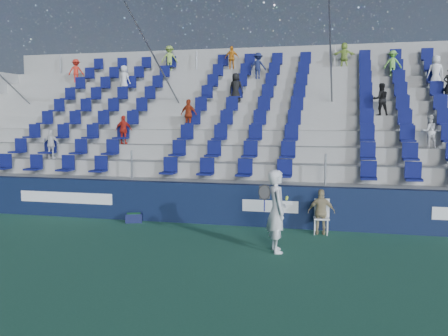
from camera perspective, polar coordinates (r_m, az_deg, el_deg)
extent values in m
plane|color=#2B644A|center=(11.88, -4.25, -9.47)|extent=(70.00, 70.00, 0.00)
cube|color=#0F1A39|center=(14.71, -0.43, -4.12)|extent=(24.00, 0.30, 1.20)
cube|color=white|center=(16.51, -17.66, -3.24)|extent=(3.20, 0.02, 0.34)
cube|color=white|center=(14.26, 5.28, -4.37)|extent=(1.60, 0.02, 0.34)
cube|color=#9C9C97|center=(15.26, 0.11, -3.76)|extent=(24.00, 0.85, 1.20)
cube|color=#9C9C97|center=(16.04, 0.83, -2.40)|extent=(24.00, 0.85, 1.70)
cube|color=#9C9C97|center=(16.83, 1.49, -1.16)|extent=(24.00, 0.85, 2.20)
cube|color=#9C9C97|center=(17.63, 2.09, -0.04)|extent=(24.00, 0.85, 2.70)
cube|color=#9C9C97|center=(18.43, 2.63, 0.99)|extent=(24.00, 0.85, 3.20)
cube|color=#9C9C97|center=(19.25, 3.13, 1.93)|extent=(24.00, 0.85, 3.70)
cube|color=#9C9C97|center=(20.07, 3.59, 2.79)|extent=(24.00, 0.85, 4.20)
cube|color=#9C9C97|center=(20.89, 4.02, 3.59)|extent=(24.00, 0.85, 4.70)
cube|color=#9C9C97|center=(21.72, 4.41, 4.32)|extent=(24.00, 0.85, 5.20)
cube|color=#9C9C97|center=(22.38, 4.71, 5.64)|extent=(24.00, 0.50, 6.20)
cube|color=#0D1351|center=(15.13, 0.11, -0.21)|extent=(16.05, 0.50, 0.70)
cube|color=#0D1351|center=(15.91, 0.84, 1.88)|extent=(16.05, 0.50, 0.70)
cube|color=#0D1351|center=(16.72, 1.50, 3.78)|extent=(16.05, 0.50, 0.70)
cube|color=#0D1351|center=(17.54, 2.11, 5.50)|extent=(16.05, 0.50, 0.70)
cube|color=#0D1351|center=(18.38, 2.66, 7.06)|extent=(16.05, 0.50, 0.70)
cube|color=#0D1351|center=(19.23, 3.17, 8.48)|extent=(16.05, 0.50, 0.70)
cube|color=#0D1351|center=(20.10, 3.64, 9.79)|extent=(16.05, 0.50, 0.70)
cube|color=#0D1351|center=(20.97, 4.07, 10.98)|extent=(16.05, 0.50, 0.70)
cube|color=#0D1351|center=(21.86, 4.47, 12.08)|extent=(16.05, 0.50, 0.70)
cylinder|color=gray|center=(19.23, -6.25, 9.36)|extent=(0.06, 7.68, 4.55)
cylinder|color=gray|center=(18.07, 12.17, 9.50)|extent=(0.06, 7.68, 4.55)
cylinder|color=gray|center=(22.49, -22.92, 8.40)|extent=(0.06, 7.68, 4.55)
imported|color=#8EB448|center=(22.91, -6.25, 12.32)|extent=(0.84, 0.64, 1.14)
imported|color=black|center=(18.01, 17.47, 7.48)|extent=(0.62, 0.53, 1.10)
imported|color=navy|center=(20.95, 3.92, 11.53)|extent=(0.78, 0.55, 1.10)
imported|color=#A4C64F|center=(21.53, 13.57, 12.45)|extent=(0.97, 0.48, 1.00)
imported|color=silver|center=(16.45, 22.38, 3.86)|extent=(0.58, 0.51, 1.01)
imported|color=silver|center=(21.79, -11.33, 9.95)|extent=(0.65, 0.53, 1.14)
imported|color=#79CE52|center=(20.69, 18.72, 11.22)|extent=(0.71, 0.48, 1.02)
imported|color=orange|center=(22.09, 0.91, 12.45)|extent=(0.65, 0.40, 1.03)
imported|color=silver|center=(18.42, -19.13, 2.59)|extent=(0.62, 0.32, 1.02)
imported|color=black|center=(19.32, 1.37, 9.13)|extent=(0.61, 0.45, 1.14)
imported|color=#AF3617|center=(17.99, -4.05, 6.12)|extent=(0.68, 0.39, 1.10)
imported|color=white|center=(19.98, 23.05, 10.08)|extent=(0.63, 0.47, 1.19)
imported|color=red|center=(18.00, -11.39, 4.30)|extent=(0.61, 0.30, 1.01)
imported|color=red|center=(23.85, -16.55, 10.56)|extent=(0.77, 0.58, 1.07)
imported|color=silver|center=(11.66, 6.05, -4.91)|extent=(0.68, 0.82, 1.93)
cylinder|color=navy|center=(11.43, 4.64, -4.27)|extent=(0.03, 0.03, 0.28)
torus|color=black|center=(11.38, 4.65, -2.78)|extent=(0.30, 0.17, 0.28)
plane|color=#262626|center=(11.38, 4.65, -2.78)|extent=(0.30, 0.16, 0.29)
sphere|color=#B7D231|center=(11.38, 7.17, -3.55)|extent=(0.07, 0.07, 0.07)
sphere|color=#B7D231|center=(11.44, 7.21, -3.35)|extent=(0.07, 0.07, 0.07)
cube|color=white|center=(13.72, 11.06, -5.66)|extent=(0.46, 0.46, 0.04)
cube|color=white|center=(13.86, 11.13, -4.48)|extent=(0.41, 0.09, 0.51)
cylinder|color=white|center=(13.61, 10.31, -6.70)|extent=(0.03, 0.03, 0.41)
cylinder|color=white|center=(13.60, 11.71, -6.75)|extent=(0.03, 0.03, 0.41)
cylinder|color=white|center=(13.93, 10.40, -6.42)|extent=(0.03, 0.03, 0.41)
cylinder|color=white|center=(13.92, 11.77, -6.46)|extent=(0.03, 0.03, 0.41)
imported|color=tan|center=(13.64, 11.07, -4.95)|extent=(0.74, 0.35, 1.23)
cube|color=#10163D|center=(15.26, -10.27, -5.63)|extent=(0.57, 0.47, 0.27)
cube|color=#1E662D|center=(15.25, -10.27, -5.40)|extent=(0.46, 0.36, 0.16)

